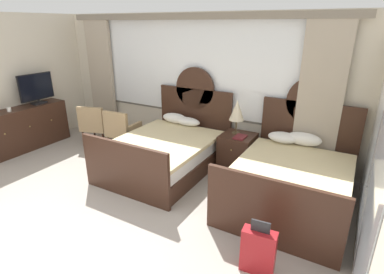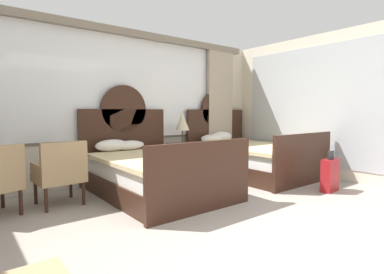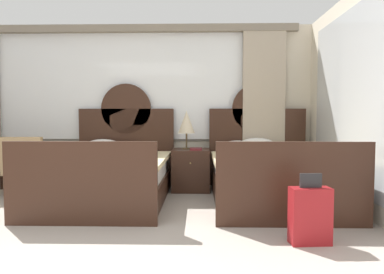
{
  "view_description": "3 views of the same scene",
  "coord_description": "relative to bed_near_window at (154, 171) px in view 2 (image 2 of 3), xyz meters",
  "views": [
    {
      "loc": [
        2.98,
        -1.55,
        2.5
      ],
      "look_at": [
        0.8,
        2.27,
        0.83
      ],
      "focal_mm": 28.13,
      "sensor_mm": 36.0,
      "label": 1
    },
    {
      "loc": [
        -2.22,
        -1.34,
        1.24
      ],
      "look_at": [
        0.48,
        2.12,
        0.87
      ],
      "focal_mm": 28.2,
      "sensor_mm": 36.0,
      "label": 2
    },
    {
      "loc": [
        1.34,
        -1.89,
        1.11
      ],
      "look_at": [
        1.25,
        2.02,
        0.9
      ],
      "focal_mm": 30.48,
      "sensor_mm": 36.0,
      "label": 3
    }
  ],
  "objects": [
    {
      "name": "ground_plane",
      "position": [
        -0.1,
        -2.57,
        -0.35
      ],
      "size": [
        24.0,
        24.0,
        0.0
      ],
      "primitive_type": "plane",
      "color": "#9E9389"
    },
    {
      "name": "wall_back_window",
      "position": [
        -0.1,
        1.12,
        1.09
      ],
      "size": [
        6.45,
        0.22,
        2.7
      ],
      "color": "beige",
      "rests_on": "ground_plane"
    },
    {
      "name": "wall_right_mirror",
      "position": [
        3.15,
        -1.0,
        1.0
      ],
      "size": [
        0.08,
        4.29,
        2.7
      ],
      "color": "beige",
      "rests_on": "ground_plane"
    },
    {
      "name": "bed_near_window",
      "position": [
        0.0,
        0.0,
        0.0
      ],
      "size": [
        1.6,
        2.21,
        1.71
      ],
      "color": "#382116",
      "rests_on": "ground_plane"
    },
    {
      "name": "bed_near_mirror",
      "position": [
        2.2,
        0.0,
        0.0
      ],
      "size": [
        1.6,
        2.21,
        1.71
      ],
      "color": "#382116",
      "rests_on": "ground_plane"
    },
    {
      "name": "nightstand_between_beds",
      "position": [
        1.11,
        0.63,
        -0.03
      ],
      "size": [
        0.58,
        0.6,
        0.64
      ],
      "color": "#382116",
      "rests_on": "ground_plane"
    },
    {
      "name": "table_lamp_on_nightstand",
      "position": [
        1.04,
        0.69,
        0.71
      ],
      "size": [
        0.27,
        0.27,
        0.61
      ],
      "color": "brown",
      "rests_on": "nightstand_between_beds"
    },
    {
      "name": "book_on_nightstand",
      "position": [
        1.19,
        0.51,
        0.31
      ],
      "size": [
        0.18,
        0.26,
        0.03
      ],
      "color": "maroon",
      "rests_on": "nightstand_between_beds"
    },
    {
      "name": "armchair_by_window_left",
      "position": [
        -1.28,
        0.23,
        0.12
      ],
      "size": [
        0.6,
        0.6,
        0.86
      ],
      "color": "tan",
      "rests_on": "ground_plane"
    },
    {
      "name": "suitcase_on_floor",
      "position": [
        2.22,
        -1.58,
        -0.09
      ],
      "size": [
        0.37,
        0.18,
        0.63
      ],
      "color": "maroon",
      "rests_on": "ground_plane"
    }
  ]
}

